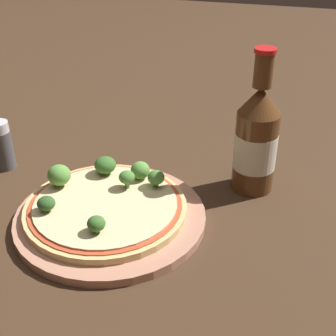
{
  "coord_description": "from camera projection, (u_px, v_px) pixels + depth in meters",
  "views": [
    {
      "loc": [
        0.21,
        -0.46,
        0.38
      ],
      "look_at": [
        0.06,
        0.07,
        0.06
      ],
      "focal_mm": 50.0,
      "sensor_mm": 36.0,
      "label": 1
    }
  ],
  "objects": [
    {
      "name": "broccoli_floret_0",
      "position": [
        105.0,
        165.0,
        0.68
      ],
      "size": [
        0.03,
        0.03,
        0.03
      ],
      "color": "#6B8E51",
      "rests_on": "pizza"
    },
    {
      "name": "broccoli_floret_6",
      "position": [
        156.0,
        178.0,
        0.65
      ],
      "size": [
        0.02,
        0.02,
        0.02
      ],
      "color": "#6B8E51",
      "rests_on": "pizza"
    },
    {
      "name": "broccoli_floret_5",
      "position": [
        46.0,
        203.0,
        0.6
      ],
      "size": [
        0.02,
        0.02,
        0.02
      ],
      "color": "#6B8E51",
      "rests_on": "pizza"
    },
    {
      "name": "broccoli_floret_2",
      "position": [
        59.0,
        175.0,
        0.65
      ],
      "size": [
        0.03,
        0.03,
        0.03
      ],
      "color": "#6B8E51",
      "rests_on": "pizza"
    },
    {
      "name": "broccoli_floret_3",
      "position": [
        140.0,
        170.0,
        0.67
      ],
      "size": [
        0.03,
        0.03,
        0.03
      ],
      "color": "#6B8E51",
      "rests_on": "pizza"
    },
    {
      "name": "ground_plane",
      "position": [
        114.0,
        225.0,
        0.63
      ],
      "size": [
        3.0,
        3.0,
        0.0
      ],
      "primitive_type": "plane",
      "color": "#3D2819"
    },
    {
      "name": "pepper_shaker",
      "position": [
        2.0,
        146.0,
        0.74
      ],
      "size": [
        0.03,
        0.03,
        0.08
      ],
      "color": "#4C4C51",
      "rests_on": "ground_plane"
    },
    {
      "name": "plate",
      "position": [
        111.0,
        217.0,
        0.63
      ],
      "size": [
        0.26,
        0.26,
        0.01
      ],
      "color": "tan",
      "rests_on": "ground_plane"
    },
    {
      "name": "beer_bottle",
      "position": [
        256.0,
        140.0,
        0.67
      ],
      "size": [
        0.06,
        0.06,
        0.21
      ],
      "color": "#563319",
      "rests_on": "ground_plane"
    },
    {
      "name": "pizza",
      "position": [
        106.0,
        207.0,
        0.63
      ],
      "size": [
        0.22,
        0.22,
        0.01
      ],
      "color": "tan",
      "rests_on": "plate"
    },
    {
      "name": "broccoli_floret_4",
      "position": [
        95.0,
        224.0,
        0.57
      ],
      "size": [
        0.02,
        0.02,
        0.02
      ],
      "color": "#6B8E51",
      "rests_on": "pizza"
    },
    {
      "name": "broccoli_floret_1",
      "position": [
        129.0,
        178.0,
        0.65
      ],
      "size": [
        0.02,
        0.02,
        0.03
      ],
      "color": "#6B8E51",
      "rests_on": "pizza"
    }
  ]
}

